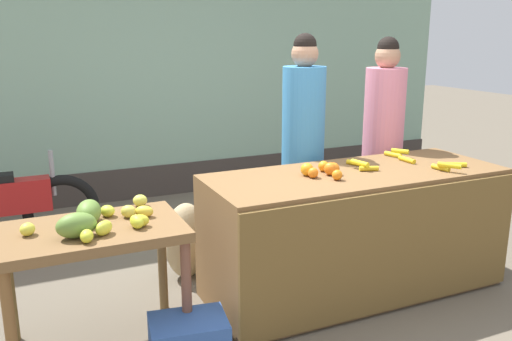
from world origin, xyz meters
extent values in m
plane|color=#665B4C|center=(0.00, 0.00, 0.00)|extent=(24.00, 24.00, 0.00)
cube|color=#8CB299|center=(0.00, 3.01, 1.66)|extent=(7.14, 0.20, 3.32)
cube|color=#3F3833|center=(0.00, 2.90, 0.18)|extent=(7.14, 0.04, 0.36)
cube|color=brown|center=(0.43, 0.00, 0.45)|extent=(2.15, 0.80, 0.90)
cube|color=brown|center=(0.43, -0.41, 0.45)|extent=(2.15, 0.03, 0.84)
cube|color=brown|center=(-1.39, 0.00, 0.73)|extent=(1.04, 0.65, 0.06)
cylinder|color=brown|center=(-1.86, -0.27, 0.35)|extent=(0.06, 0.06, 0.70)
cylinder|color=brown|center=(-0.92, -0.27, 0.35)|extent=(0.06, 0.06, 0.70)
cylinder|color=brown|center=(-1.86, 0.27, 0.35)|extent=(0.06, 0.06, 0.70)
cylinder|color=brown|center=(-0.92, 0.27, 0.35)|extent=(0.06, 0.06, 0.70)
cylinder|color=yellow|center=(1.17, -0.19, 0.91)|extent=(0.14, 0.10, 0.04)
cylinder|color=yellow|center=(0.96, 0.27, 0.91)|extent=(0.07, 0.15, 0.04)
cylinder|color=gold|center=(0.52, -0.02, 0.91)|extent=(0.14, 0.08, 0.04)
cylinder|color=yellow|center=(0.94, 0.09, 0.91)|extent=(0.04, 0.16, 0.04)
cylinder|color=gold|center=(1.00, -0.21, 0.91)|extent=(0.06, 0.14, 0.04)
cylinder|color=gold|center=(0.53, 0.15, 0.91)|extent=(0.10, 0.16, 0.04)
cylinder|color=yellow|center=(0.48, 0.04, 0.94)|extent=(0.07, 0.16, 0.04)
cylinder|color=yellow|center=(1.01, -0.28, 0.94)|extent=(0.12, 0.15, 0.04)
cylinder|color=yellow|center=(1.00, 0.24, 0.94)|extent=(0.11, 0.13, 0.04)
sphere|color=orange|center=(0.23, 0.00, 0.94)|extent=(0.09, 0.09, 0.09)
sphere|color=orange|center=(0.18, -0.13, 0.93)|extent=(0.07, 0.07, 0.07)
sphere|color=orange|center=(0.22, 0.10, 0.93)|extent=(0.08, 0.08, 0.08)
sphere|color=orange|center=(0.21, 0.00, 0.94)|extent=(0.09, 0.09, 0.09)
sphere|color=orange|center=(0.07, -0.02, 0.93)|extent=(0.07, 0.07, 0.07)
sphere|color=orange|center=(0.06, 0.05, 0.94)|extent=(0.09, 0.09, 0.09)
ellipsoid|color=yellow|center=(-1.73, 0.02, 0.80)|extent=(0.11, 0.12, 0.07)
ellipsoid|color=#D5D54B|center=(-1.05, 0.28, 0.80)|extent=(0.11, 0.10, 0.08)
ellipsoid|color=yellow|center=(-1.34, -0.15, 0.80)|extent=(0.13, 0.13, 0.08)
ellipsoid|color=yellow|center=(-1.07, 0.06, 0.80)|extent=(0.14, 0.12, 0.07)
ellipsoid|color=yellow|center=(-1.14, -0.10, 0.80)|extent=(0.13, 0.11, 0.07)
ellipsoid|color=yellow|center=(-1.45, -0.22, 0.80)|extent=(0.09, 0.11, 0.07)
ellipsoid|color=yellow|center=(-1.27, 0.16, 0.80)|extent=(0.12, 0.12, 0.07)
ellipsoid|color=yellow|center=(-1.15, -0.12, 0.80)|extent=(0.09, 0.13, 0.08)
ellipsoid|color=#D8C647|center=(-1.16, 0.09, 0.80)|extent=(0.12, 0.12, 0.08)
ellipsoid|color=olive|center=(-1.39, 0.08, 0.83)|extent=(0.19, 0.25, 0.14)
ellipsoid|color=olive|center=(-1.48, -0.13, 0.83)|extent=(0.23, 0.16, 0.14)
cylinder|color=#33333D|center=(0.36, 0.65, 0.36)|extent=(0.29, 0.29, 0.72)
cylinder|color=#3F8CCC|center=(0.36, 0.65, 1.15)|extent=(0.34, 0.34, 0.88)
sphere|color=tan|center=(0.36, 0.65, 1.69)|extent=(0.21, 0.21, 0.21)
sphere|color=black|center=(0.36, 0.65, 1.75)|extent=(0.18, 0.18, 0.18)
cylinder|color=#33333D|center=(1.11, 0.61, 0.35)|extent=(0.29, 0.29, 0.70)
cylinder|color=pink|center=(1.11, 0.61, 1.13)|extent=(0.34, 0.34, 0.86)
sphere|color=tan|center=(1.11, 0.61, 1.66)|extent=(0.21, 0.21, 0.21)
sphere|color=black|center=(1.11, 0.61, 1.73)|extent=(0.18, 0.18, 0.18)
torus|color=black|center=(-1.43, 1.76, 0.33)|extent=(0.65, 0.09, 0.65)
cube|color=#A51919|center=(-1.90, 1.76, 0.51)|extent=(0.80, 0.18, 0.28)
cylinder|color=gray|center=(-1.48, 1.76, 0.68)|extent=(0.04, 0.04, 0.40)
cube|color=#3359A5|center=(-0.95, -0.37, 0.13)|extent=(0.48, 0.38, 0.26)
ellipsoid|color=tan|center=(-0.62, 0.70, 0.30)|extent=(0.46, 0.43, 0.59)
camera|label=1|loc=(-1.75, -3.08, 1.86)|focal=38.15mm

